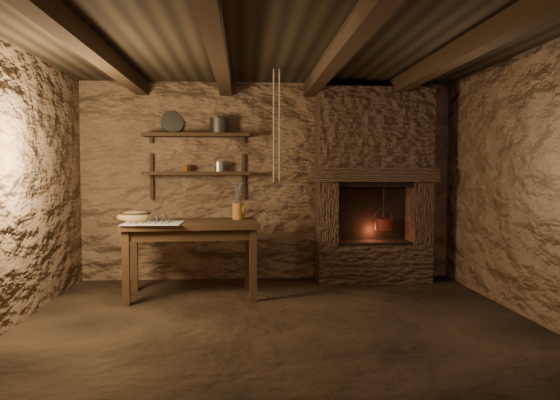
{
  "coord_description": "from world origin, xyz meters",
  "views": [
    {
      "loc": [
        -0.29,
        -4.68,
        1.32
      ],
      "look_at": [
        0.08,
        0.9,
        1.03
      ],
      "focal_mm": 35.0,
      "sensor_mm": 36.0,
      "label": 1
    }
  ],
  "objects": [
    {
      "name": "hanging_ropes",
      "position": [
        0.05,
        1.05,
        1.8
      ],
      "size": [
        0.08,
        0.08,
        1.2
      ],
      "primitive_type": null,
      "color": "tan",
      "rests_on": "ceiling"
    },
    {
      "name": "drinking_glasses",
      "position": [
        -1.19,
        0.96,
        0.84
      ],
      "size": [
        0.18,
        0.06,
        0.07
      ],
      "primitive_type": null,
      "color": "white",
      "rests_on": "linen_cloth"
    },
    {
      "name": "small_kettle",
      "position": [
        -0.58,
        1.84,
        1.38
      ],
      "size": [
        0.2,
        0.18,
        0.18
      ],
      "primitive_type": null,
      "rotation": [
        0.0,
        0.0,
        -0.43
      ],
      "color": "#A2A29D",
      "rests_on": "shelf_lower"
    },
    {
      "name": "ceiling",
      "position": [
        0.0,
        0.0,
        2.4
      ],
      "size": [
        4.5,
        4.0,
        0.04
      ],
      "primitive_type": "cube",
      "color": "black",
      "rests_on": "back_wall"
    },
    {
      "name": "tin_pan",
      "position": [
        -1.15,
        1.94,
        1.91
      ],
      "size": [
        0.3,
        0.2,
        0.27
      ],
      "primitive_type": "cylinder",
      "rotation": [
        1.26,
        0.0,
        0.34
      ],
      "color": "#A2A29D",
      "rests_on": "shelf_upper"
    },
    {
      "name": "beam_mid_left",
      "position": [
        -0.5,
        0.0,
        2.31
      ],
      "size": [
        0.14,
        3.95,
        0.16
      ],
      "primitive_type": "cube",
      "color": "black",
      "rests_on": "ceiling"
    },
    {
      "name": "hearth",
      "position": [
        1.25,
        1.77,
        1.23
      ],
      "size": [
        1.43,
        0.51,
        2.3
      ],
      "color": "#39261C",
      "rests_on": "floor"
    },
    {
      "name": "front_wall",
      "position": [
        0.0,
        -2.0,
        1.2
      ],
      "size": [
        4.5,
        0.04,
        2.4
      ],
      "primitive_type": "cube",
      "color": "brown",
      "rests_on": "floor"
    },
    {
      "name": "beam_far_left",
      "position": [
        -1.5,
        0.0,
        2.31
      ],
      "size": [
        0.14,
        3.95,
        0.16
      ],
      "primitive_type": "cube",
      "color": "black",
      "rests_on": "ceiling"
    },
    {
      "name": "rusty_tin",
      "position": [
        -0.98,
        1.84,
        1.36
      ],
      "size": [
        0.09,
        0.09,
        0.08
      ],
      "primitive_type": "cylinder",
      "rotation": [
        0.0,
        0.0,
        -0.05
      ],
      "color": "#633113",
      "rests_on": "shelf_lower"
    },
    {
      "name": "beam_mid_right",
      "position": [
        0.5,
        0.0,
        2.31
      ],
      "size": [
        0.14,
        3.95,
        0.16
      ],
      "primitive_type": "cube",
      "color": "black",
      "rests_on": "ceiling"
    },
    {
      "name": "stoneware_jug",
      "position": [
        -0.36,
        1.28,
        0.97
      ],
      "size": [
        0.14,
        0.13,
        0.41
      ],
      "rotation": [
        0.0,
        0.0,
        -0.17
      ],
      "color": "#975B1D",
      "rests_on": "work_table"
    },
    {
      "name": "linen_cloth",
      "position": [
        -1.2,
        0.85,
        0.8
      ],
      "size": [
        0.58,
        0.47,
        0.01
      ],
      "primitive_type": "cube",
      "rotation": [
        0.0,
        0.0,
        -0.01
      ],
      "color": "silver",
      "rests_on": "work_table"
    },
    {
      "name": "iron_stockpot",
      "position": [
        -0.58,
        1.84,
        1.85
      ],
      "size": [
        0.26,
        0.26,
        0.16
      ],
      "primitive_type": "cylinder",
      "rotation": [
        0.0,
        0.0,
        -0.24
      ],
      "color": "#2C2A27",
      "rests_on": "shelf_upper"
    },
    {
      "name": "work_table",
      "position": [
        -0.85,
        1.09,
        0.43
      ],
      "size": [
        1.45,
        0.89,
        0.8
      ],
      "rotation": [
        0.0,
        0.0,
        0.07
      ],
      "color": "#301E10",
      "rests_on": "floor"
    },
    {
      "name": "back_wall",
      "position": [
        0.0,
        2.0,
        1.2
      ],
      "size": [
        4.5,
        0.04,
        2.4
      ],
      "primitive_type": "cube",
      "color": "brown",
      "rests_on": "floor"
    },
    {
      "name": "floor",
      "position": [
        0.0,
        0.0,
        0.0
      ],
      "size": [
        4.5,
        4.5,
        0.0
      ],
      "primitive_type": "plane",
      "color": "black",
      "rests_on": "ground"
    },
    {
      "name": "left_wall",
      "position": [
        -2.25,
        0.0,
        1.2
      ],
      "size": [
        0.04,
        4.0,
        2.4
      ],
      "primitive_type": "cube",
      "color": "brown",
      "rests_on": "floor"
    },
    {
      "name": "beam_far_right",
      "position": [
        1.5,
        0.0,
        2.31
      ],
      "size": [
        0.14,
        3.95,
        0.16
      ],
      "primitive_type": "cube",
      "color": "black",
      "rests_on": "ceiling"
    },
    {
      "name": "shelf_upper",
      "position": [
        -0.85,
        1.84,
        1.75
      ],
      "size": [
        1.25,
        0.3,
        0.04
      ],
      "primitive_type": "cube",
      "color": "black",
      "rests_on": "back_wall"
    },
    {
      "name": "shelf_lower",
      "position": [
        -0.85,
        1.84,
        1.3
      ],
      "size": [
        1.25,
        0.3,
        0.04
      ],
      "primitive_type": "cube",
      "color": "black",
      "rests_on": "back_wall"
    },
    {
      "name": "red_pot",
      "position": [
        1.37,
        1.72,
        0.7
      ],
      "size": [
        0.25,
        0.25,
        0.54
      ],
      "rotation": [
        0.0,
        0.0,
        -0.31
      ],
      "color": "maroon",
      "rests_on": "hearth"
    },
    {
      "name": "right_wall",
      "position": [
        2.25,
        0.0,
        1.2
      ],
      "size": [
        0.04,
        4.0,
        2.4
      ],
      "primitive_type": "cube",
      "color": "brown",
      "rests_on": "floor"
    },
    {
      "name": "wooden_bowl",
      "position": [
        -1.43,
        1.1,
        0.84
      ],
      "size": [
        0.49,
        0.49,
        0.13
      ],
      "primitive_type": "ellipsoid",
      "rotation": [
        0.0,
        0.0,
        -0.37
      ],
      "color": "olive",
      "rests_on": "work_table"
    },
    {
      "name": "pewter_cutlery_row",
      "position": [
        -1.2,
        0.83,
        0.81
      ],
      "size": [
        0.48,
        0.19,
        0.01
      ],
      "primitive_type": null,
      "rotation": [
        0.0,
        0.0,
        -0.01
      ],
      "color": "gray",
      "rests_on": "linen_cloth"
    }
  ]
}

